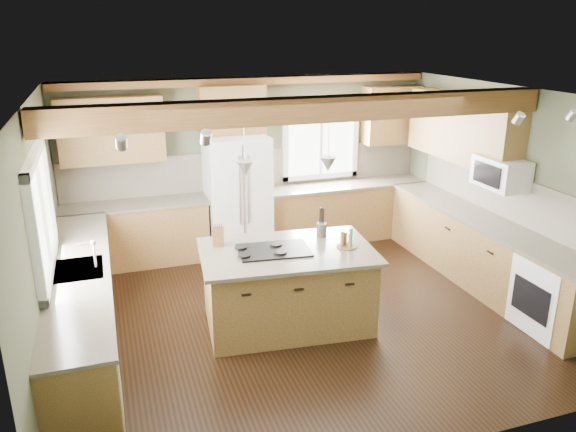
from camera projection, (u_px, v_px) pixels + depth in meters
name	position (u px, v px, depth m)	size (l,w,h in m)	color
floor	(305.00, 313.00, 6.80)	(5.60, 5.60, 0.00)	black
ceiling	(308.00, 95.00, 5.96)	(5.60, 5.60, 0.00)	silver
wall_back	(250.00, 163.00, 8.62)	(5.60, 5.60, 0.00)	#4B5139
wall_left	(41.00, 239.00, 5.53)	(5.00, 5.00, 0.00)	#4B5139
wall_right	(510.00, 190.00, 7.22)	(5.00, 5.00, 0.00)	#4B5139
ceiling_beam	(313.00, 109.00, 5.87)	(5.55, 0.26, 0.26)	#543518
soffit_trim	(250.00, 81.00, 8.13)	(5.55, 0.20, 0.10)	#543518
backsplash_back	(250.00, 169.00, 8.64)	(5.58, 0.03, 0.58)	brown
backsplash_right	(506.00, 195.00, 7.29)	(0.03, 3.70, 0.58)	brown
base_cab_back_left	(137.00, 235.00, 8.09)	(2.02, 0.60, 0.88)	brown
counter_back_left	(134.00, 205.00, 7.94)	(2.06, 0.64, 0.04)	#484034
base_cab_back_right	(345.00, 212.00, 9.08)	(2.62, 0.60, 0.88)	brown
counter_back_right	(346.00, 185.00, 8.93)	(2.66, 0.64, 0.04)	#484034
base_cab_left	(83.00, 310.00, 5.95)	(0.60, 3.70, 0.88)	brown
counter_left	(78.00, 271.00, 5.80)	(0.64, 3.74, 0.04)	#484034
base_cab_right	(481.00, 253.00, 7.45)	(0.60, 3.70, 0.88)	brown
counter_right	(485.00, 220.00, 7.31)	(0.64, 3.74, 0.04)	#484034
upper_cab_back_left	(111.00, 130.00, 7.66)	(1.40, 0.35, 0.90)	brown
upper_cab_over_fridge	(232.00, 110.00, 8.10)	(0.96, 0.35, 0.70)	brown
upper_cab_right	(462.00, 129.00, 7.77)	(0.35, 2.20, 0.90)	brown
upper_cab_back_corner	(391.00, 115.00, 8.95)	(0.90, 0.35, 0.90)	brown
window_left	(40.00, 214.00, 5.50)	(0.04, 1.60, 1.05)	white
window_back	(320.00, 142.00, 8.87)	(1.10, 0.04, 1.00)	white
sink	(78.00, 270.00, 5.80)	(0.50, 0.65, 0.03)	#262628
faucet	(95.00, 255.00, 5.80)	(0.02, 0.02, 0.28)	#B2B2B7
dishwasher	(83.00, 380.00, 4.79)	(0.60, 0.60, 0.84)	white
oven	(552.00, 296.00, 6.29)	(0.60, 0.72, 0.84)	white
microwave	(501.00, 173.00, 7.03)	(0.40, 0.70, 0.38)	white
pendant_left	(245.00, 169.00, 5.88)	(0.18, 0.18, 0.16)	#B2B2B7
pendant_right	(328.00, 164.00, 6.07)	(0.18, 0.18, 0.16)	#B2B2B7
refrigerator	(238.00, 196.00, 8.32)	(0.90, 0.74, 1.80)	white
island	(287.00, 289.00, 6.43)	(1.82, 1.11, 0.88)	brown
island_top	(287.00, 252.00, 6.29)	(1.94, 1.23, 0.04)	#484034
cooktop	(274.00, 250.00, 6.25)	(0.79, 0.52, 0.02)	black
knife_block	(218.00, 237.00, 6.37)	(0.13, 0.10, 0.21)	#58351A
utensil_crock	(322.00, 230.00, 6.67)	(0.12, 0.12, 0.16)	#3B332F
bottle_tray	(347.00, 238.00, 6.33)	(0.23, 0.23, 0.21)	brown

